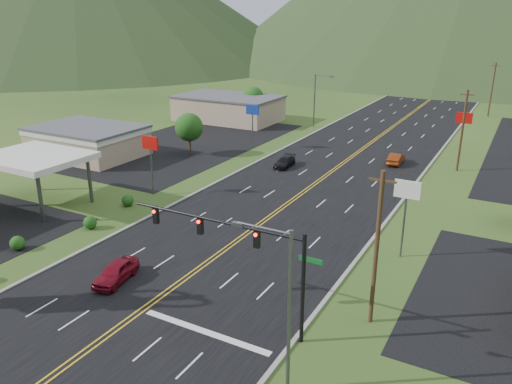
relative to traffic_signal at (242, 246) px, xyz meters
The scene contains 19 objects.
traffic_signal is the anchor object (origin of this frame).
streetlight_east 6.17m from the traffic_signal, 40.39° to the right, with size 3.28×0.25×9.00m.
streetlight_west 58.88m from the traffic_signal, 107.97° to the left, with size 3.28×0.25×9.00m.
gas_canopy 29.59m from the traffic_signal, 164.30° to the left, with size 10.00×8.00×5.30m.
building_west_mid 45.46m from the traffic_signal, 148.05° to the left, with size 14.40×10.40×4.10m.
building_west_far 64.15m from the traffic_signal, 122.56° to the left, with size 18.40×11.40×4.50m.
pole_sign_west_a 26.00m from the traffic_signal, 142.00° to the left, with size 2.00×0.18×6.40m.
pole_sign_west_b 43.17m from the traffic_signal, 118.32° to the left, with size 2.00×0.18×6.40m.
pole_sign_east_a 15.45m from the traffic_signal, 65.05° to the left, with size 2.00×0.18×6.40m.
pole_sign_east_b 46.47m from the traffic_signal, 81.94° to the left, with size 2.00×0.18×6.40m.
tree_west_a 40.80m from the traffic_signal, 130.50° to the left, with size 3.84×3.84×5.82m.
tree_west_b 66.01m from the traffic_signal, 118.49° to the left, with size 3.84×3.84×5.82m.
utility_pole_a 8.08m from the traffic_signal, 29.72° to the left, with size 1.60×0.28×10.00m.
utility_pole_b 41.60m from the traffic_signal, 80.29° to the left, with size 1.60×0.28×10.00m.
utility_pole_c 81.31m from the traffic_signal, 85.05° to the left, with size 1.60×0.28×10.00m.
utility_pole_d 121.21m from the traffic_signal, 86.68° to the left, with size 1.60×0.28×10.00m.
car_red_near 11.59m from the traffic_signal, behind, with size 1.71×4.26×1.45m, color maroon.
car_dark_mid 34.66m from the traffic_signal, 111.28° to the left, with size 1.74×4.27×1.24m, color black.
car_red_far 40.47m from the traffic_signal, 90.56° to the left, with size 1.51×4.32×1.42m, color maroon.
Camera 1 is at (20.16, -9.16, 18.34)m, focal length 35.00 mm.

